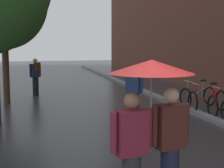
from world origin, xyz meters
TOP-DOWN VIEW (x-y plane):
  - kerb_strip at (3.20, 10.00)m, footprint 0.30×36.00m
  - street_tree_2 at (-2.72, 9.49)m, footprint 3.19×3.19m
  - parked_bicycle_4 at (3.75, 6.30)m, footprint 1.10×0.73m
  - parked_bicycle_5 at (3.89, 7.18)m, footprint 1.16×0.84m
  - couple_under_umbrella at (-0.37, 0.69)m, footprint 1.17×1.12m
  - pedestrian_walking_midground at (-1.62, 11.28)m, footprint 0.50×0.45m
  - pedestrian_walking_far at (1.09, 5.89)m, footprint 0.43×0.46m

SIDE VIEW (x-z plane):
  - kerb_strip at x=3.20m, z-range 0.00..0.12m
  - parked_bicycle_4 at x=3.75m, z-range -0.10..0.86m
  - parked_bicycle_5 at x=3.89m, z-range -0.10..0.86m
  - pedestrian_walking_far at x=1.09m, z-range 0.01..1.63m
  - pedestrian_walking_midground at x=-1.62m, z-range 0.06..1.66m
  - couple_under_umbrella at x=-0.37m, z-range 0.34..2.37m
  - street_tree_2 at x=-2.72m, z-range 1.00..6.51m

